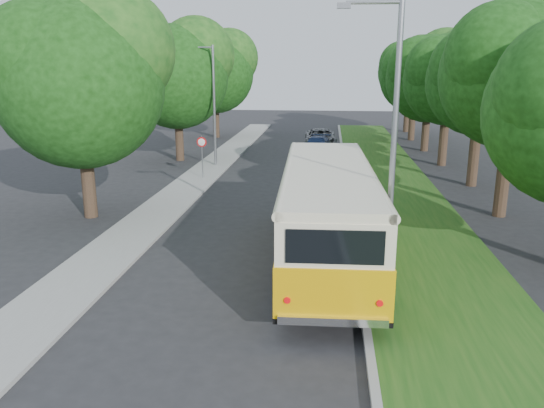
# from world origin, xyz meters

# --- Properties ---
(ground) EXTENTS (120.00, 120.00, 0.00)m
(ground) POSITION_xyz_m (0.00, 0.00, 0.00)
(ground) COLOR #252528
(ground) RESTS_ON ground
(curb) EXTENTS (0.20, 70.00, 0.15)m
(curb) POSITION_xyz_m (3.60, 5.00, 0.07)
(curb) COLOR gray
(curb) RESTS_ON ground
(grass_verge) EXTENTS (4.50, 70.00, 0.13)m
(grass_verge) POSITION_xyz_m (5.95, 5.00, 0.07)
(grass_verge) COLOR #1C4E14
(grass_verge) RESTS_ON ground
(sidewalk) EXTENTS (2.20, 70.00, 0.12)m
(sidewalk) POSITION_xyz_m (-4.80, 5.00, 0.06)
(sidewalk) COLOR gray
(sidewalk) RESTS_ON ground
(treeline) EXTENTS (24.27, 41.91, 9.46)m
(treeline) POSITION_xyz_m (3.15, 17.99, 5.93)
(treeline) COLOR #332319
(treeline) RESTS_ON ground
(lamppost_near) EXTENTS (1.71, 0.16, 8.00)m
(lamppost_near) POSITION_xyz_m (4.21, -2.50, 4.37)
(lamppost_near) COLOR gray
(lamppost_near) RESTS_ON ground
(lamppost_far) EXTENTS (1.71, 0.16, 7.50)m
(lamppost_far) POSITION_xyz_m (-4.70, 16.00, 4.12)
(lamppost_far) COLOR gray
(lamppost_far) RESTS_ON ground
(warning_sign) EXTENTS (0.56, 0.10, 2.50)m
(warning_sign) POSITION_xyz_m (-4.50, 11.98, 1.71)
(warning_sign) COLOR gray
(warning_sign) RESTS_ON ground
(vintage_bus) EXTENTS (3.19, 11.10, 3.27)m
(vintage_bus) POSITION_xyz_m (2.58, -0.43, 1.64)
(vintage_bus) COLOR #F0AE07
(vintage_bus) RESTS_ON ground
(car_silver) EXTENTS (2.60, 4.09, 1.30)m
(car_silver) POSITION_xyz_m (2.14, 8.47, 0.65)
(car_silver) COLOR #AFAFB4
(car_silver) RESTS_ON ground
(car_white) EXTENTS (1.87, 3.86, 1.22)m
(car_white) POSITION_xyz_m (2.42, 14.01, 0.61)
(car_white) COLOR silver
(car_white) RESTS_ON ground
(car_blue) EXTENTS (2.30, 4.49, 1.25)m
(car_blue) POSITION_xyz_m (1.73, 21.68, 0.62)
(car_blue) COLOR #11244E
(car_blue) RESTS_ON ground
(car_grey) EXTENTS (2.64, 5.29, 1.44)m
(car_grey) POSITION_xyz_m (1.92, 24.88, 0.72)
(car_grey) COLOR #5B5E63
(car_grey) RESTS_ON ground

